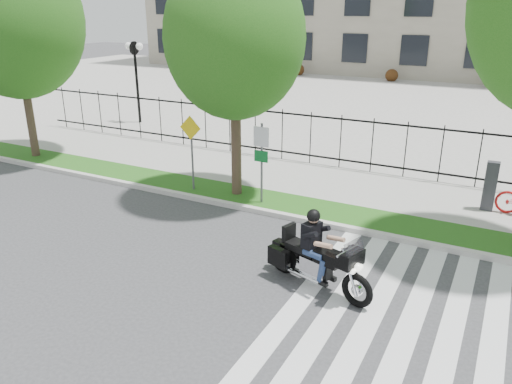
% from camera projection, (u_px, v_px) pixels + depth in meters
% --- Properties ---
extents(ground, '(120.00, 120.00, 0.00)m').
position_uv_depth(ground, '(207.00, 281.00, 11.40)').
color(ground, '#363639').
rests_on(ground, ground).
extents(curb, '(60.00, 0.20, 0.15)m').
position_uv_depth(curb, '(283.00, 215.00, 14.77)').
color(curb, beige).
rests_on(curb, ground).
extents(grass_verge, '(60.00, 1.50, 0.15)m').
position_uv_depth(grass_verge, '(294.00, 206.00, 15.48)').
color(grass_verge, '#1D4F13').
rests_on(grass_verge, ground).
extents(sidewalk, '(60.00, 3.50, 0.15)m').
position_uv_depth(sidewalk, '(323.00, 182.00, 17.55)').
color(sidewalk, gray).
rests_on(sidewalk, ground).
extents(plaza, '(80.00, 34.00, 0.10)m').
position_uv_depth(plaza, '(419.00, 103.00, 32.12)').
color(plaza, gray).
rests_on(plaza, ground).
extents(crosswalk_stripes, '(5.70, 8.00, 0.01)m').
position_uv_depth(crosswalk_stripes, '(425.00, 343.00, 9.30)').
color(crosswalk_stripes, silver).
rests_on(crosswalk_stripes, ground).
extents(iron_fence, '(30.00, 0.06, 2.00)m').
position_uv_depth(iron_fence, '(340.00, 141.00, 18.63)').
color(iron_fence, black).
rests_on(iron_fence, sidewalk).
extents(lamp_post_left, '(1.06, 0.70, 4.25)m').
position_uv_depth(lamp_post_left, '(135.00, 62.00, 25.45)').
color(lamp_post_left, black).
rests_on(lamp_post_left, ground).
extents(street_tree_0, '(5.06, 5.06, 8.15)m').
position_uv_depth(street_tree_0, '(15.00, 21.00, 18.64)').
color(street_tree_0, '#3D2A21').
rests_on(street_tree_0, grass_verge).
extents(street_tree_1, '(4.23, 4.23, 7.32)m').
position_uv_depth(street_tree_1, '(235.00, 38.00, 14.64)').
color(street_tree_1, '#3D2A21').
rests_on(street_tree_1, grass_verge).
extents(sign_pole_regulatory, '(0.50, 0.09, 2.50)m').
position_uv_depth(sign_pole_regulatory, '(261.00, 153.00, 15.00)').
color(sign_pole_regulatory, '#59595B').
rests_on(sign_pole_regulatory, grass_verge).
extents(sign_pole_warning, '(0.78, 0.09, 2.49)m').
position_uv_depth(sign_pole_warning, '(191.00, 143.00, 16.11)').
color(sign_pole_warning, '#59595B').
rests_on(sign_pole_warning, grass_verge).
extents(motorcycle_rider, '(2.76, 1.33, 2.20)m').
position_uv_depth(motorcycle_rider, '(317.00, 258.00, 10.91)').
color(motorcycle_rider, black).
rests_on(motorcycle_rider, ground).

